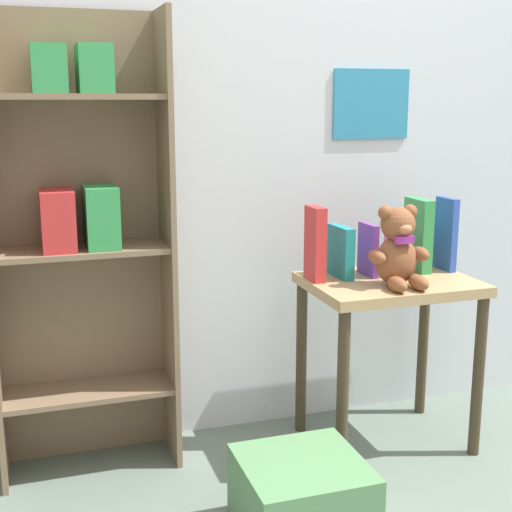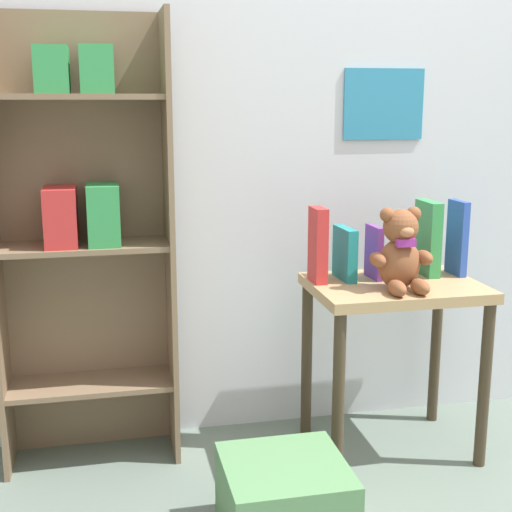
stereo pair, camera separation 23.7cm
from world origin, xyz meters
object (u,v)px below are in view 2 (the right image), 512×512
bookshelf_side (83,222)px  storage_bin (285,501)px  teddy_bear (401,253)px  book_standing_teal (345,254)px  book_standing_pink (403,252)px  book_standing_purple (374,252)px  book_standing_blue (457,238)px  book_standing_green (428,238)px  book_standing_red (318,245)px  display_table (394,313)px

bookshelf_side → storage_bin: size_ratio=4.37×
teddy_bear → book_standing_teal: teddy_bear is taller
bookshelf_side → book_standing_pink: 1.10m
bookshelf_side → book_standing_purple: size_ratio=8.10×
teddy_bear → storage_bin: size_ratio=0.79×
book_standing_teal → book_standing_blue: 0.42m
book_standing_green → book_standing_blue: bearing=-11.7°
book_standing_pink → book_standing_green: book_standing_green is taller
book_standing_pink → storage_bin: size_ratio=0.54×
book_standing_pink → book_standing_blue: bearing=-0.1°
book_standing_purple → teddy_bear: bearing=-81.9°
book_standing_teal → book_standing_purple: bearing=-7.6°
book_standing_teal → book_standing_pink: bearing=-8.5°
book_standing_red → book_standing_purple: 0.21m
teddy_bear → storage_bin: (-0.48, -0.36, -0.63)m
display_table → book_standing_pink: (0.05, 0.06, 0.20)m
display_table → book_standing_green: 0.30m
display_table → book_standing_red: bearing=165.1°
book_standing_purple → storage_bin: (-0.45, -0.52, -0.59)m
bookshelf_side → book_standing_teal: 0.90m
book_standing_purple → book_standing_green: (0.21, 0.01, 0.04)m
book_standing_red → book_standing_green: size_ratio=0.97×
book_standing_teal → book_standing_purple: (0.10, -0.01, 0.00)m
teddy_bear → book_standing_purple: size_ratio=1.47×
book_standing_pink → teddy_bear: bearing=-117.0°
book_standing_pink → storage_bin: book_standing_pink is taller
display_table → book_standing_blue: book_standing_blue is taller
book_standing_teal → book_standing_blue: bearing=-5.4°
teddy_bear → book_standing_purple: bearing=100.4°
display_table → book_standing_green: book_standing_green is taller
bookshelf_side → book_standing_green: 1.20m
display_table → book_standing_blue: 0.36m
book_standing_purple → storage_bin: bearing=-133.1°
teddy_bear → book_standing_teal: size_ratio=1.50×
storage_bin → book_standing_pink: bearing=42.7°
display_table → book_standing_green: bearing=29.7°
book_standing_pink → book_standing_blue: 0.21m
book_standing_red → book_standing_pink: bearing=-1.7°
bookshelf_side → teddy_bear: bookshelf_side is taller
display_table → book_standing_green: size_ratio=2.32×
book_standing_red → book_standing_blue: bearing=-1.1°
display_table → book_standing_blue: (0.26, 0.07, 0.24)m
teddy_bear → book_standing_green: 0.25m
bookshelf_side → book_standing_blue: (1.30, -0.13, -0.08)m
book_standing_green → book_standing_blue: 0.11m
display_table → book_standing_blue: size_ratio=2.31×
book_standing_pink → book_standing_green: 0.11m
book_standing_blue → bookshelf_side: bearing=171.7°
display_table → book_standing_purple: size_ratio=3.30×
book_standing_red → book_standing_pink: (0.31, -0.00, -0.04)m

